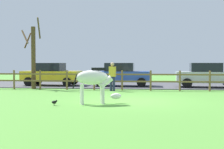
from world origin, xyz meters
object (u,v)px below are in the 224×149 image
object	(u,v)px
zebra	(94,80)
crow_on_grass	(54,102)
parked_car_silver	(207,75)
parked_car_blue	(121,74)
visitor_near_fence	(112,75)
bare_tree	(33,55)
parked_car_yellow	(51,74)

from	to	relation	value
zebra	crow_on_grass	distance (m)	1.73
parked_car_silver	parked_car_blue	bearing A→B (deg)	175.61
parked_car_blue	visitor_near_fence	xyz separation A→B (m)	(-0.21, -3.32, 0.06)
bare_tree	parked_car_silver	bearing A→B (deg)	10.72
zebra	parked_car_yellow	size ratio (longest dim) A/B	0.46
zebra	parked_car_yellow	xyz separation A→B (m)	(-4.70, 8.99, -0.08)
bare_tree	visitor_near_fence	world-z (taller)	bare_tree
bare_tree	parked_car_silver	size ratio (longest dim) A/B	1.07
crow_on_grass	parked_car_yellow	size ratio (longest dim) A/B	0.05
bare_tree	parked_car_silver	distance (m)	11.09
parked_car_blue	parked_car_silver	xyz separation A→B (m)	(5.59, -0.43, 0.00)
parked_car_silver	visitor_near_fence	world-z (taller)	visitor_near_fence
zebra	crow_on_grass	xyz separation A→B (m)	(-1.41, -0.58, -0.80)
parked_car_silver	parked_car_yellow	distance (m)	10.51
zebra	parked_car_silver	xyz separation A→B (m)	(5.80, 8.58, -0.08)
parked_car_blue	crow_on_grass	bearing A→B (deg)	-99.65
bare_tree	crow_on_grass	xyz separation A→B (m)	(3.62, -7.11, -1.95)
parked_car_yellow	visitor_near_fence	world-z (taller)	visitor_near_fence
crow_on_grass	visitor_near_fence	size ratio (longest dim) A/B	0.13
parked_car_blue	parked_car_yellow	bearing A→B (deg)	-179.78
bare_tree	zebra	bearing A→B (deg)	-52.40
parked_car_blue	visitor_near_fence	bearing A→B (deg)	-93.58
crow_on_grass	parked_car_silver	size ratio (longest dim) A/B	0.05
parked_car_blue	visitor_near_fence	distance (m)	3.32
parked_car_yellow	visitor_near_fence	xyz separation A→B (m)	(4.70, -3.30, 0.06)
bare_tree	parked_car_blue	distance (m)	5.93
parked_car_silver	visitor_near_fence	size ratio (longest dim) A/B	2.48
parked_car_blue	parked_car_yellow	size ratio (longest dim) A/B	0.99
parked_car_blue	parked_car_yellow	world-z (taller)	same
crow_on_grass	parked_car_blue	distance (m)	9.76
parked_car_silver	parked_car_yellow	world-z (taller)	same
visitor_near_fence	parked_car_blue	bearing A→B (deg)	86.42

